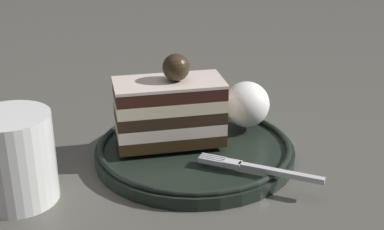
{
  "coord_description": "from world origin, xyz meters",
  "views": [
    {
      "loc": [
        -0.01,
        -0.52,
        0.26
      ],
      "look_at": [
        -0.0,
        -0.02,
        0.05
      ],
      "focal_mm": 50.31,
      "sensor_mm": 36.0,
      "label": 1
    }
  ],
  "objects_px": {
    "dessert_plate": "(192,150)",
    "cake_slice": "(170,109)",
    "drink_glass_near": "(15,163)",
    "fork": "(256,168)",
    "whipped_cream_dollop": "(247,104)"
  },
  "relations": [
    {
      "from": "dessert_plate",
      "to": "whipped_cream_dollop",
      "type": "relative_size",
      "value": 4.13
    },
    {
      "from": "fork",
      "to": "drink_glass_near",
      "type": "xyz_separation_m",
      "value": [
        -0.21,
        -0.02,
        0.02
      ]
    },
    {
      "from": "whipped_cream_dollop",
      "to": "fork",
      "type": "height_order",
      "value": "whipped_cream_dollop"
    },
    {
      "from": "dessert_plate",
      "to": "fork",
      "type": "xyz_separation_m",
      "value": [
        0.06,
        -0.06,
        0.01
      ]
    },
    {
      "from": "cake_slice",
      "to": "fork",
      "type": "xyz_separation_m",
      "value": [
        0.08,
        -0.06,
        -0.03
      ]
    },
    {
      "from": "fork",
      "to": "cake_slice",
      "type": "bearing_deg",
      "value": 141.24
    },
    {
      "from": "dessert_plate",
      "to": "cake_slice",
      "type": "relative_size",
      "value": 1.75
    },
    {
      "from": "whipped_cream_dollop",
      "to": "drink_glass_near",
      "type": "bearing_deg",
      "value": -151.3
    },
    {
      "from": "fork",
      "to": "whipped_cream_dollop",
      "type": "bearing_deg",
      "value": 88.84
    },
    {
      "from": "dessert_plate",
      "to": "whipped_cream_dollop",
      "type": "height_order",
      "value": "whipped_cream_dollop"
    },
    {
      "from": "whipped_cream_dollop",
      "to": "fork",
      "type": "xyz_separation_m",
      "value": [
        -0.0,
        -0.1,
        -0.02
      ]
    },
    {
      "from": "dessert_plate",
      "to": "cake_slice",
      "type": "bearing_deg",
      "value": 171.14
    },
    {
      "from": "dessert_plate",
      "to": "cake_slice",
      "type": "xyz_separation_m",
      "value": [
        -0.02,
        0.0,
        0.04
      ]
    },
    {
      "from": "cake_slice",
      "to": "fork",
      "type": "bearing_deg",
      "value": -38.76
    },
    {
      "from": "dessert_plate",
      "to": "drink_glass_near",
      "type": "relative_size",
      "value": 2.51
    }
  ]
}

